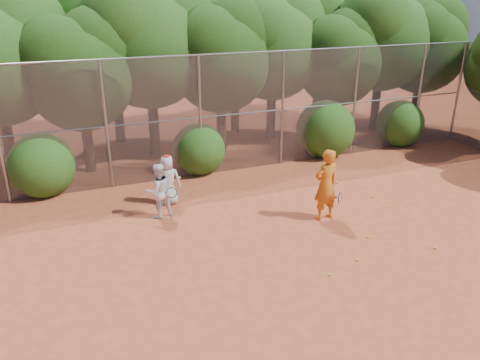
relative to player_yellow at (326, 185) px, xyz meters
name	(u,v)px	position (x,y,z in m)	size (l,w,h in m)	color
ground	(317,253)	(-1.10, -1.54, -1.00)	(80.00, 80.00, 0.00)	#A94426
fence_back	(226,113)	(-1.22, 4.46, 1.05)	(20.05, 0.09, 4.03)	gray
tree_2	(80,66)	(-5.55, 6.30, 2.58)	(3.99, 3.47, 5.47)	black
tree_3	(149,35)	(-3.04, 7.31, 3.39)	(4.89, 4.26, 6.70)	black
tree_4	(221,52)	(-0.55, 6.70, 2.76)	(4.19, 3.64, 5.73)	black
tree_5	(274,40)	(1.96, 7.50, 3.05)	(4.51, 3.92, 6.17)	black
tree_6	(340,55)	(4.45, 6.50, 2.47)	(3.86, 3.36, 5.29)	black
tree_7	(384,31)	(6.96, 7.11, 3.28)	(4.77, 4.14, 6.53)	black
tree_8	(425,41)	(8.96, 6.80, 2.81)	(4.25, 3.70, 5.82)	black
tree_10	(111,25)	(-4.03, 9.51, 3.63)	(5.15, 4.48, 7.06)	black
tree_11	(236,34)	(0.96, 9.11, 3.16)	(4.64, 4.03, 6.35)	black
tree_12	(322,22)	(5.47, 9.71, 3.51)	(5.02, 4.37, 6.88)	black
bush_0	(41,163)	(-7.10, 4.76, 0.00)	(2.00, 2.00, 2.00)	#204C13
bush_1	(199,147)	(-2.10, 4.76, -0.10)	(1.80, 1.80, 1.80)	#204C13
bush_2	(326,127)	(2.90, 4.76, 0.10)	(2.20, 2.20, 2.20)	#204C13
bush_3	(400,122)	(6.40, 4.76, -0.05)	(1.90, 1.90, 1.90)	#204C13
player_yellow	(326,185)	(0.00, 0.00, 0.00)	(0.87, 0.60, 2.01)	orange
player_teen	(168,180)	(-3.72, 2.56, -0.25)	(0.85, 0.69, 1.52)	silver
player_white	(158,191)	(-4.17, 1.80, -0.22)	(0.90, 0.78, 1.56)	white
ball_0	(368,237)	(0.47, -1.39, -0.97)	(0.07, 0.07, 0.07)	#C8F12B
ball_1	(373,197)	(2.13, 0.64, -0.97)	(0.07, 0.07, 0.07)	#C8F12B
ball_2	(435,248)	(1.66, -2.46, -0.97)	(0.07, 0.07, 0.07)	#C8F12B
ball_3	(391,206)	(2.21, -0.10, -0.97)	(0.07, 0.07, 0.07)	#C8F12B
ball_4	(358,260)	(-0.43, -2.22, -0.97)	(0.07, 0.07, 0.07)	#C8F12B
ball_5	(337,182)	(1.75, 2.04, -0.97)	(0.07, 0.07, 0.07)	#C8F12B
ball_6	(330,275)	(-1.35, -2.50, -0.97)	(0.07, 0.07, 0.07)	#C8F12B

